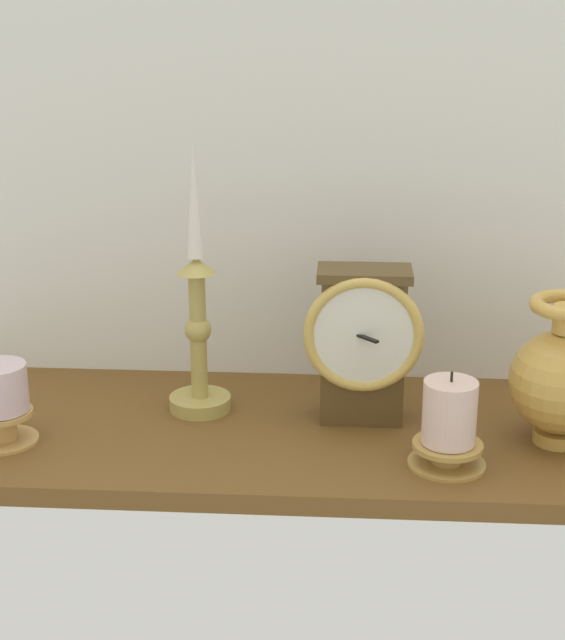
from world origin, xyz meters
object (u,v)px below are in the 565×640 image
candlestick_tall_left (198,325)px  pillar_candle_near_clock (1,401)px  brass_vase_bulbous (562,377)px  pillar_candle_front (449,426)px  mantel_clock (363,342)px

candlestick_tall_left → pillar_candle_near_clock: size_ratio=3.16×
brass_vase_bulbous → pillar_candle_front: size_ratio=1.58×
pillar_candle_front → pillar_candle_near_clock: (-52.84, 2.74, 0.43)cm
pillar_candle_front → pillar_candle_near_clock: pillar_candle_front is taller
candlestick_tall_left → pillar_candle_front: 34.26cm
brass_vase_bulbous → pillar_candle_near_clock: (-66.61, -4.22, -3.12)cm
candlestick_tall_left → pillar_candle_near_clock: candlestick_tall_left is taller
candlestick_tall_left → brass_vase_bulbous: bearing=-8.9°
mantel_clock → pillar_candle_front: size_ratio=1.71×
mantel_clock → brass_vase_bulbous: bearing=-11.6°
candlestick_tall_left → mantel_clock: bearing=-5.8°
candlestick_tall_left → pillar_candle_front: bearing=-24.4°
candlestick_tall_left → brass_vase_bulbous: size_ratio=1.94×
candlestick_tall_left → pillar_candle_front: candlestick_tall_left is taller
brass_vase_bulbous → candlestick_tall_left: bearing=171.1°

